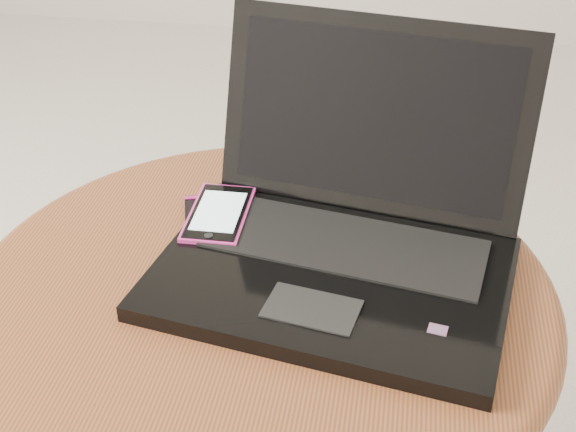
# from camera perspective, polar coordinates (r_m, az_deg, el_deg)

# --- Properties ---
(table) EXTENTS (0.61, 0.61, 0.48)m
(table) POSITION_cam_1_polar(r_m,az_deg,el_deg) (0.87, -1.92, -10.15)
(table) COLOR #552717
(table) RESTS_ON ground
(laptop) EXTENTS (0.39, 0.36, 0.22)m
(laptop) POSITION_cam_1_polar(r_m,az_deg,el_deg) (0.81, 4.11, -0.89)
(laptop) COLOR black
(laptop) RESTS_ON table
(phone_black) EXTENTS (0.09, 0.13, 0.01)m
(phone_black) POSITION_cam_1_polar(r_m,az_deg,el_deg) (0.88, -5.52, -0.62)
(phone_black) COLOR black
(phone_black) RESTS_ON table
(phone_pink) EXTENTS (0.06, 0.12, 0.01)m
(phone_pink) POSITION_cam_1_polar(r_m,az_deg,el_deg) (0.87, -5.05, -0.00)
(phone_pink) COLOR #E5369A
(phone_pink) RESTS_ON phone_black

